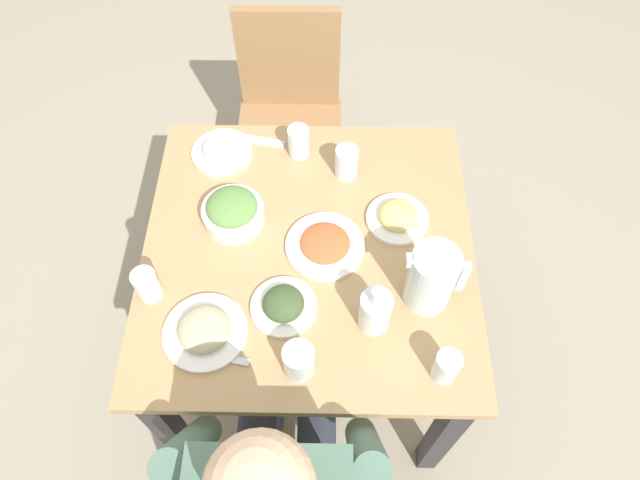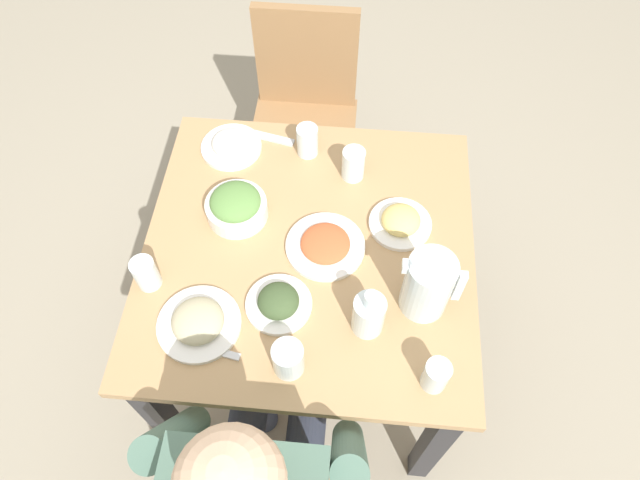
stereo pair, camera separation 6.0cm
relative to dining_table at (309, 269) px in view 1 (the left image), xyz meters
The scene contains 19 objects.
ground_plane 0.61m from the dining_table, ahead, with size 8.00×8.00×0.00m, color #9E937F.
dining_table is the anchor object (origin of this frame).
chair_far 0.80m from the dining_table, 97.18° to the left, with size 0.40×0.40×0.85m.
diner_near 0.58m from the dining_table, 95.54° to the right, with size 0.48×0.53×1.15m.
water_pitcher 0.40m from the dining_table, 25.02° to the right, with size 0.16×0.12×0.19m.
salad_bowl 0.28m from the dining_table, 157.49° to the left, with size 0.17×0.17×0.09m.
plate_fries 0.30m from the dining_table, 20.42° to the left, with size 0.18×0.18×0.06m.
plate_dolmas 0.24m from the dining_table, 107.22° to the right, with size 0.17×0.17×0.06m.
plate_rice_curry 0.14m from the dining_table, ahead, with size 0.22×0.22×0.04m.
plate_beans 0.39m from the dining_table, 134.04° to the right, with size 0.21×0.21×0.06m.
plate_yoghurt 0.45m from the dining_table, 129.32° to the left, with size 0.19×0.19×0.05m.
water_glass_near_left 0.46m from the dining_table, 159.75° to the right, with size 0.06×0.06×0.10m, color silver.
water_glass_near_right 0.51m from the dining_table, 46.67° to the right, with size 0.06×0.06×0.09m, color silver.
water_glass_far_right 0.33m from the dining_table, 68.12° to the left, with size 0.07×0.07×0.10m, color silver.
water_glass_by_pitcher 0.38m from the dining_table, 92.05° to the right, with size 0.08×0.08×0.10m, color silver.
water_glass_far_left 0.38m from the dining_table, 96.28° to the left, with size 0.06×0.06×0.10m, color silver.
oil_carafe 0.33m from the dining_table, 52.36° to the right, with size 0.08×0.08×0.16m.
fork_near 0.44m from the dining_table, 113.36° to the left, with size 0.17×0.03×0.01m, color silver.
knife_near 0.41m from the dining_table, 125.16° to the right, with size 0.18×0.02×0.01m, color silver.
Camera 1 is at (0.05, -0.82, 2.04)m, focal length 31.76 mm.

